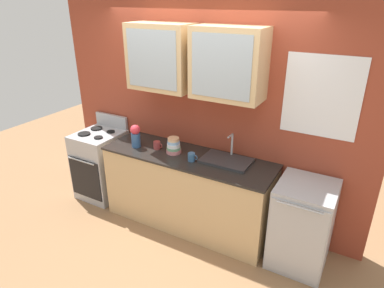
{
  "coord_description": "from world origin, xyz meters",
  "views": [
    {
      "loc": [
        1.77,
        -3.03,
        2.63
      ],
      "look_at": [
        0.06,
        0.0,
        1.09
      ],
      "focal_mm": 31.53,
      "sensor_mm": 36.0,
      "label": 1
    }
  ],
  "objects_px": {
    "sink_faucet": "(226,160)",
    "dishwasher": "(302,225)",
    "stove_range": "(101,164)",
    "cup_near_bowls": "(157,145)",
    "bowl_stack": "(174,146)",
    "vase": "(136,135)",
    "cup_near_sink": "(192,157)"
  },
  "relations": [
    {
      "from": "sink_faucet",
      "to": "dishwasher",
      "type": "height_order",
      "value": "sink_faucet"
    },
    {
      "from": "dishwasher",
      "to": "cup_near_sink",
      "type": "bearing_deg",
      "value": -176.03
    },
    {
      "from": "vase",
      "to": "cup_near_bowls",
      "type": "relative_size",
      "value": 2.36
    },
    {
      "from": "bowl_stack",
      "to": "vase",
      "type": "distance_m",
      "value": 0.5
    },
    {
      "from": "stove_range",
      "to": "vase",
      "type": "xyz_separation_m",
      "value": [
        0.72,
        -0.09,
        0.61
      ]
    },
    {
      "from": "stove_range",
      "to": "sink_faucet",
      "type": "xyz_separation_m",
      "value": [
        1.85,
        0.08,
        0.48
      ]
    },
    {
      "from": "sink_faucet",
      "to": "vase",
      "type": "height_order",
      "value": "sink_faucet"
    },
    {
      "from": "cup_near_sink",
      "to": "cup_near_bowls",
      "type": "xyz_separation_m",
      "value": [
        -0.52,
        0.08,
        -0.0
      ]
    },
    {
      "from": "stove_range",
      "to": "dishwasher",
      "type": "relative_size",
      "value": 1.19
    },
    {
      "from": "bowl_stack",
      "to": "dishwasher",
      "type": "distance_m",
      "value": 1.64
    },
    {
      "from": "bowl_stack",
      "to": "dishwasher",
      "type": "bearing_deg",
      "value": 0.08
    },
    {
      "from": "cup_near_sink",
      "to": "dishwasher",
      "type": "xyz_separation_m",
      "value": [
        1.25,
        0.09,
        -0.51
      ]
    },
    {
      "from": "sink_faucet",
      "to": "cup_near_bowls",
      "type": "relative_size",
      "value": 4.57
    },
    {
      "from": "sink_faucet",
      "to": "bowl_stack",
      "type": "height_order",
      "value": "sink_faucet"
    },
    {
      "from": "vase",
      "to": "cup_near_sink",
      "type": "bearing_deg",
      "value": -0.46
    },
    {
      "from": "sink_faucet",
      "to": "vase",
      "type": "xyz_separation_m",
      "value": [
        -1.13,
        -0.17,
        0.13
      ]
    },
    {
      "from": "dishwasher",
      "to": "vase",
      "type": "bearing_deg",
      "value": -177.73
    },
    {
      "from": "sink_faucet",
      "to": "cup_near_bowls",
      "type": "distance_m",
      "value": 0.87
    },
    {
      "from": "sink_faucet",
      "to": "dishwasher",
      "type": "distance_m",
      "value": 1.03
    },
    {
      "from": "vase",
      "to": "dishwasher",
      "type": "relative_size",
      "value": 0.3
    },
    {
      "from": "cup_near_sink",
      "to": "cup_near_bowls",
      "type": "bearing_deg",
      "value": 171.45
    },
    {
      "from": "vase",
      "to": "cup_near_bowls",
      "type": "xyz_separation_m",
      "value": [
        0.26,
        0.07,
        -0.1
      ]
    },
    {
      "from": "cup_near_sink",
      "to": "dishwasher",
      "type": "relative_size",
      "value": 0.13
    },
    {
      "from": "stove_range",
      "to": "dishwasher",
      "type": "height_order",
      "value": "stove_range"
    },
    {
      "from": "stove_range",
      "to": "cup_near_bowls",
      "type": "height_order",
      "value": "stove_range"
    },
    {
      "from": "vase",
      "to": "cup_near_bowls",
      "type": "bearing_deg",
      "value": 15.59
    },
    {
      "from": "stove_range",
      "to": "sink_faucet",
      "type": "relative_size",
      "value": 2.04
    },
    {
      "from": "cup_near_sink",
      "to": "dishwasher",
      "type": "bearing_deg",
      "value": 3.97
    },
    {
      "from": "stove_range",
      "to": "cup_near_sink",
      "type": "xyz_separation_m",
      "value": [
        1.5,
        -0.09,
        0.51
      ]
    },
    {
      "from": "cup_near_sink",
      "to": "sink_faucet",
      "type": "bearing_deg",
      "value": 26.64
    },
    {
      "from": "bowl_stack",
      "to": "cup_near_sink",
      "type": "distance_m",
      "value": 0.3
    },
    {
      "from": "bowl_stack",
      "to": "vase",
      "type": "relative_size",
      "value": 0.67
    }
  ]
}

